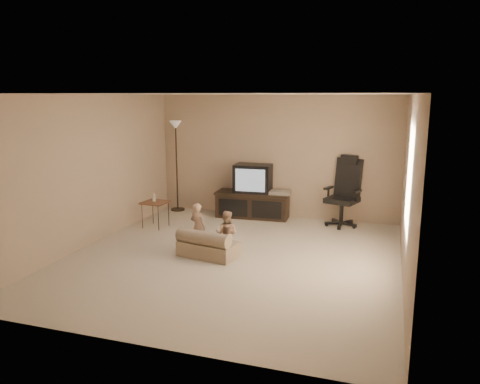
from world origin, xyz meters
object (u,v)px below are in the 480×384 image
(tv_stand, at_px, (253,195))
(office_chair, at_px, (344,201))
(toddler_left, at_px, (198,227))
(toddler_right, at_px, (226,234))
(side_table, at_px, (155,202))
(floor_lamp, at_px, (176,146))
(child_sofa, at_px, (207,246))

(tv_stand, xyz_separation_m, office_chair, (1.84, -0.06, 0.03))
(toddler_left, bearing_deg, toddler_right, -174.43)
(office_chair, xyz_separation_m, toddler_right, (-1.56, -2.38, -0.12))
(tv_stand, height_order, side_table, tv_stand)
(toddler_right, bearing_deg, toddler_left, -15.35)
(floor_lamp, height_order, toddler_right, floor_lamp)
(tv_stand, height_order, child_sofa, tv_stand)
(toddler_right, bearing_deg, floor_lamp, -54.91)
(tv_stand, relative_size, floor_lamp, 0.81)
(side_table, bearing_deg, child_sofa, -38.96)
(office_chair, relative_size, floor_lamp, 0.70)
(office_chair, distance_m, child_sofa, 3.12)
(side_table, height_order, floor_lamp, floor_lamp)
(office_chair, xyz_separation_m, floor_lamp, (-3.59, 0.12, 0.94))
(tv_stand, height_order, toddler_left, tv_stand)
(tv_stand, bearing_deg, child_sofa, -92.97)
(floor_lamp, xyz_separation_m, toddler_right, (2.03, -2.50, -1.06))
(floor_lamp, bearing_deg, toddler_right, -50.97)
(child_sofa, xyz_separation_m, toddler_right, (0.27, 0.13, 0.19))
(tv_stand, height_order, office_chair, office_chair)
(toddler_left, bearing_deg, side_table, -21.22)
(office_chair, xyz_separation_m, side_table, (-3.41, -1.24, -0.01))
(tv_stand, distance_m, child_sofa, 2.59)
(tv_stand, relative_size, side_table, 2.33)
(tv_stand, bearing_deg, side_table, -143.60)
(tv_stand, distance_m, floor_lamp, 2.00)
(toddler_left, bearing_deg, tv_stand, -79.05)
(tv_stand, distance_m, toddler_left, 2.35)
(side_table, bearing_deg, tv_stand, 39.56)
(tv_stand, xyz_separation_m, floor_lamp, (-1.75, 0.06, 0.97))
(child_sofa, bearing_deg, floor_lamp, 134.45)
(side_table, bearing_deg, floor_lamp, 97.43)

